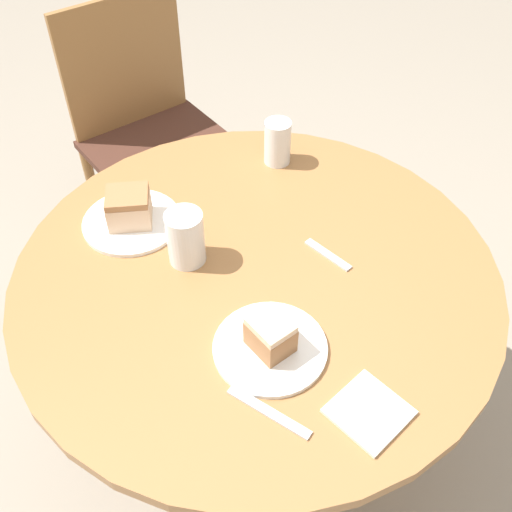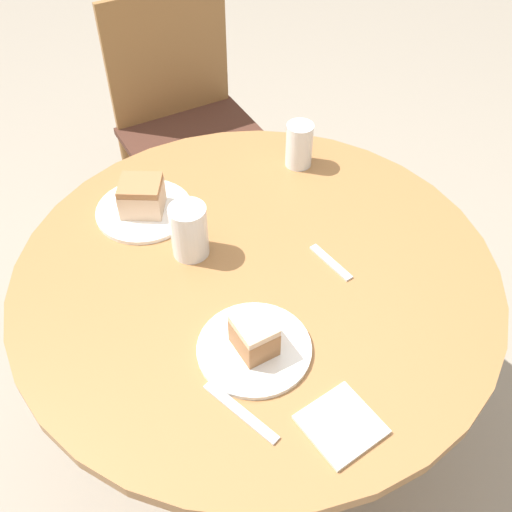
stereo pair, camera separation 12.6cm
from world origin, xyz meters
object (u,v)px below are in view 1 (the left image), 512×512
object	(u,v)px
plate_far	(132,222)
glass_lemonade	(186,239)
chair	(150,131)
plate_near	(270,348)
cake_slice_near	(270,335)
cake_slice_far	(129,207)
glass_water	(277,144)

from	to	relation	value
plate_far	glass_lemonade	xyz separation A→B (m)	(0.06, -0.17, 0.05)
chair	plate_far	bearing A→B (deg)	-120.95
plate_near	cake_slice_near	size ratio (longest dim) A/B	2.45
cake_slice_far	plate_far	bearing A→B (deg)	0.00
cake_slice_far	glass_lemonade	size ratio (longest dim) A/B	0.98
plate_far	chair	bearing A→B (deg)	66.31
plate_near	cake_slice_near	xyz separation A→B (m)	(0.00, 0.00, 0.04)
plate_near	cake_slice_far	distance (m)	0.48
glass_lemonade	cake_slice_near	bearing A→B (deg)	-83.70
chair	plate_far	size ratio (longest dim) A/B	4.00
plate_far	cake_slice_far	bearing A→B (deg)	0.00
plate_near	glass_lemonade	size ratio (longest dim) A/B	1.74
chair	cake_slice_near	world-z (taller)	chair
plate_near	cake_slice_far	world-z (taller)	cake_slice_far
plate_far	plate_near	bearing A→B (deg)	-78.23
cake_slice_far	glass_water	bearing A→B (deg)	5.18
cake_slice_far	glass_water	world-z (taller)	glass_water
chair	cake_slice_near	xyz separation A→B (m)	(-0.19, -1.13, 0.28)
cake_slice_far	glass_water	xyz separation A→B (m)	(0.42, 0.04, 0.00)
glass_water	cake_slice_far	bearing A→B (deg)	-174.82
plate_far	cake_slice_near	xyz separation A→B (m)	(0.10, -0.47, 0.04)
glass_lemonade	glass_water	size ratio (longest dim) A/B	1.08
plate_far	cake_slice_near	distance (m)	0.48
plate_near	plate_far	distance (m)	0.48
chair	plate_near	size ratio (longest dim) A/B	4.14
glass_water	chair	bearing A→B (deg)	101.52
chair	cake_slice_far	size ratio (longest dim) A/B	7.37
plate_far	glass_water	size ratio (longest dim) A/B	1.94
glass_lemonade	plate_far	bearing A→B (deg)	110.91
chair	cake_slice_far	bearing A→B (deg)	-120.95
plate_near	cake_slice_far	xyz separation A→B (m)	(-0.10, 0.47, 0.04)
plate_far	cake_slice_far	xyz separation A→B (m)	(0.00, 0.00, 0.04)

